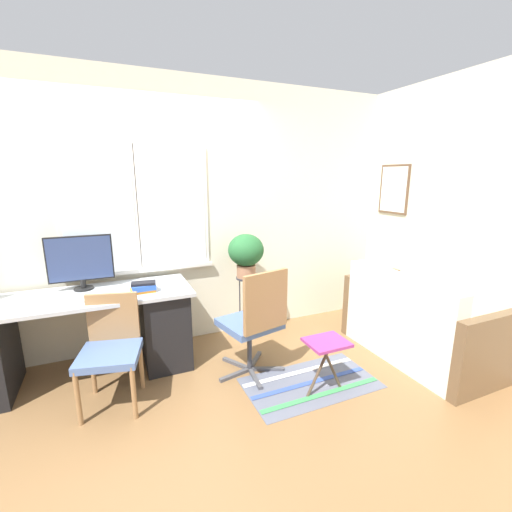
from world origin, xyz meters
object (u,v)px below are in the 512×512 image
(monitor, at_px, (81,261))
(potted_plant, at_px, (246,252))
(keyboard, at_px, (85,300))
(desk_chair_wooden, at_px, (111,347))
(office_chair_swivel, at_px, (255,321))
(folding_stool, at_px, (326,348))
(book_stack, at_px, (143,287))
(couch_loveseat, at_px, (415,327))
(mouse, at_px, (119,295))
(plant_stand, at_px, (246,288))

(monitor, height_order, potted_plant, monitor)
(keyboard, height_order, desk_chair_wooden, desk_chair_wooden)
(office_chair_swivel, relative_size, folding_stool, 2.14)
(book_stack, height_order, desk_chair_wooden, book_stack)
(desk_chair_wooden, xyz_separation_m, potted_plant, (1.36, 0.57, 0.51))
(couch_loveseat, relative_size, folding_stool, 3.07)
(folding_stool, bearing_deg, office_chair_swivel, 132.78)
(monitor, relative_size, mouse, 8.89)
(book_stack, distance_m, couch_loveseat, 2.60)
(couch_loveseat, distance_m, plant_stand, 1.73)
(monitor, bearing_deg, office_chair_swivel, -29.19)
(desk_chair_wooden, bearing_deg, folding_stool, -6.83)
(plant_stand, bearing_deg, desk_chair_wooden, -157.17)
(office_chair_swivel, distance_m, couch_loveseat, 1.62)
(monitor, relative_size, plant_stand, 0.76)
(monitor, xyz_separation_m, office_chair_swivel, (1.34, -0.75, -0.50))
(book_stack, bearing_deg, couch_loveseat, -18.03)
(book_stack, height_order, office_chair_swivel, office_chair_swivel)
(mouse, xyz_separation_m, potted_plant, (1.26, 0.27, 0.20))
(monitor, xyz_separation_m, couch_loveseat, (2.91, -1.07, -0.71))
(mouse, height_order, book_stack, book_stack)
(desk_chair_wooden, bearing_deg, plant_stand, 36.14)
(monitor, xyz_separation_m, book_stack, (0.48, -0.28, -0.22))
(monitor, height_order, book_stack, monitor)
(keyboard, distance_m, plant_stand, 1.55)
(book_stack, xyz_separation_m, potted_plant, (1.06, 0.22, 0.17))
(monitor, height_order, keyboard, monitor)
(desk_chair_wooden, bearing_deg, mouse, 85.49)
(office_chair_swivel, height_order, folding_stool, office_chair_swivel)
(couch_loveseat, relative_size, potted_plant, 3.11)
(potted_plant, bearing_deg, keyboard, -169.85)
(plant_stand, xyz_separation_m, potted_plant, (0.00, 0.00, 0.39))
(monitor, distance_m, book_stack, 0.60)
(mouse, bearing_deg, potted_plant, 12.18)
(book_stack, distance_m, desk_chair_wooden, 0.57)
(monitor, xyz_separation_m, mouse, (0.28, -0.33, -0.25))
(folding_stool, bearing_deg, monitor, 145.60)
(mouse, distance_m, office_chair_swivel, 1.17)
(couch_loveseat, relative_size, plant_stand, 2.03)
(desk_chair_wooden, height_order, folding_stool, desk_chair_wooden)
(couch_loveseat, bearing_deg, book_stack, 71.97)
(office_chair_swivel, bearing_deg, book_stack, -41.42)
(folding_stool, bearing_deg, couch_loveseat, 7.12)
(desk_chair_wooden, xyz_separation_m, folding_stool, (1.59, -0.58, -0.06))
(mouse, bearing_deg, couch_loveseat, -15.65)
(monitor, bearing_deg, keyboard, -86.18)
(potted_plant, bearing_deg, folding_stool, -78.79)
(folding_stool, bearing_deg, mouse, 149.40)
(keyboard, bearing_deg, office_chair_swivel, -17.58)
(monitor, distance_m, potted_plant, 1.54)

